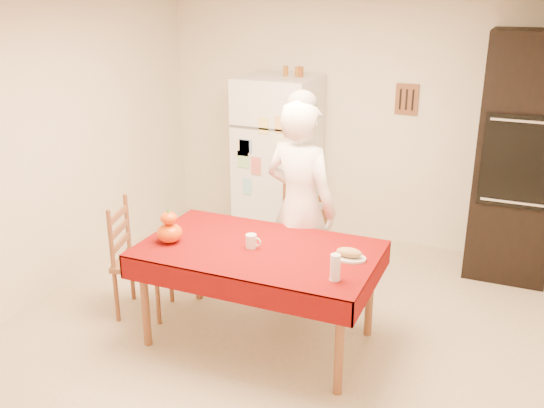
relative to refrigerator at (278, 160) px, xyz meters
The scene contains 17 objects.
floor 2.16m from the refrigerator, 70.93° to the right, with size 4.50×4.50×0.00m, color tan.
room_shell 2.13m from the refrigerator, 70.89° to the right, with size 4.02×4.52×2.51m.
refrigerator is the anchor object (origin of this frame).
oven_cabinet 2.29m from the refrigerator, ahead, with size 0.70×0.62×2.20m.
dining_table 2.02m from the refrigerator, 71.48° to the right, with size 1.70×1.00×0.76m.
chair_far 1.29m from the refrigerator, 58.46° to the right, with size 0.45×0.43×0.95m.
chair_left 1.99m from the refrigerator, 103.60° to the right, with size 0.50×0.51×0.95m.
seated_woman 1.49m from the refrigerator, 60.73° to the right, with size 0.64×0.42×1.75m, color white.
coffee_mug 2.02m from the refrigerator, 73.03° to the right, with size 0.08×0.08×0.10m, color white.
pumpkin_lower 2.07m from the refrigerator, 90.09° to the right, with size 0.19×0.19×0.14m, color #DD4D05.
pumpkin_upper 2.07m from the refrigerator, 90.09° to the right, with size 0.12×0.12×0.09m, color red.
wine_glass 2.54m from the refrigerator, 59.26° to the right, with size 0.07×0.07×0.18m, color white.
bread_plate 2.25m from the refrigerator, 54.95° to the right, with size 0.24×0.24×0.02m, color silver.
bread_loaf 2.25m from the refrigerator, 54.95° to the right, with size 0.18×0.10×0.06m, color tan.
spice_jar_left 0.90m from the refrigerator, 42.25° to the left, with size 0.05×0.05×0.10m, color #985A1B.
spice_jar_mid 0.92m from the refrigerator, 15.60° to the left, with size 0.05×0.05×0.10m, color #92571A.
spice_jar_right 0.93m from the refrigerator, 13.18° to the left, with size 0.05×0.05×0.10m, color brown.
Camera 1 is at (1.64, -3.67, 2.54)m, focal length 40.00 mm.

